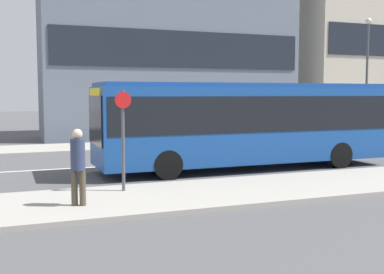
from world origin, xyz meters
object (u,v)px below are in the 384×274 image
parked_car_0 (381,131)px  pedestrian_near_stop (78,162)px  city_bus (244,120)px  bus_stop_sign (123,132)px  street_lamp (367,65)px

parked_car_0 → pedestrian_near_stop: size_ratio=2.40×
city_bus → parked_car_0: city_bus is taller
pedestrian_near_stop → bus_stop_sign: (1.39, 1.31, 0.56)m
parked_car_0 → street_lamp: size_ratio=0.61×
parked_car_0 → bus_stop_sign: (-16.71, -8.59, 1.07)m
pedestrian_near_stop → street_lamp: (18.84, 12.00, 3.29)m
street_lamp → city_bus: bearing=-148.0°
bus_stop_sign → city_bus: bearing=30.2°
city_bus → bus_stop_sign: 6.06m
bus_stop_sign → street_lamp: street_lamp is taller
city_bus → bus_stop_sign: bearing=-150.1°
parked_car_0 → bus_stop_sign: bearing=-152.8°
pedestrian_near_stop → bus_stop_sign: bus_stop_sign is taller
pedestrian_near_stop → bus_stop_sign: size_ratio=0.66×
pedestrian_near_stop → street_lamp: street_lamp is taller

